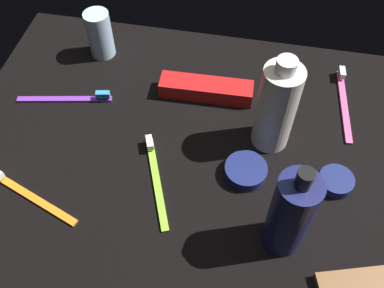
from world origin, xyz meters
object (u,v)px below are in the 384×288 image
Objects in this scene: toothbrush_lime at (156,175)px; cream_tin_right at (246,171)px; toothbrush_purple at (70,98)px; deodorant_stick at (100,34)px; toothbrush_pink at (344,100)px; snack_bar_brown at (354,284)px; toothbrush_orange at (27,193)px; cream_tin_left at (336,181)px; bodywash_bottle at (277,107)px; toothpaste_box_red at (207,89)px; lotion_bottle at (290,214)px.

cream_tin_right is at bearing 13.07° from toothbrush_lime.
deodorant_stick is at bearing 81.30° from toothbrush_purple.
toothbrush_pink is 35.50cm from snack_bar_brown.
deodorant_stick reaches higher than toothbrush_orange.
toothbrush_purple and toothbrush_pink have the same top height.
cream_tin_left is at bearing 3.02° from cream_tin_right.
bodywash_bottle reaches higher than toothbrush_orange.
deodorant_stick reaches higher than cream_tin_right.
lotion_bottle is at bearing -61.25° from toothpaste_box_red.
bodywash_bottle is 1.08× the size of toothbrush_orange.
toothbrush_purple is 58.04cm from snack_bar_brown.
toothbrush_orange is at bearing -92.77° from deodorant_stick.
snack_bar_brown is at bearing -26.94° from lotion_bottle.
toothpaste_box_red is (-25.77, -3.20, 0.99)cm from toothbrush_pink.
cream_tin_right is at bearing -16.59° from toothbrush_purple.
toothbrush_purple is 1.02× the size of toothpaste_box_red.
toothbrush_pink is at bearing -5.27° from deodorant_stick.
lotion_bottle is 1.06× the size of toothpaste_box_red.
toothpaste_box_red is at bearing 146.76° from cream_tin_left.
toothbrush_pink is at bearing 10.38° from toothbrush_purple.
deodorant_stick is at bearing 159.80° from toothpaste_box_red.
toothbrush_purple and toothbrush_orange have the same top height.
bodywash_bottle reaches higher than toothbrush_lime.
cream_tin_left is at bearing -26.39° from deodorant_stick.
bodywash_bottle is 2.64× the size of cream_tin_right.
toothbrush_lime is at bearing -106.72° from toothpaste_box_red.
lotion_bottle is 3.24× the size of cream_tin_left.
deodorant_stick is at bearing 138.50° from lotion_bottle.
cream_tin_left is at bearing 81.36° from snack_bar_brown.
toothbrush_orange is 0.98× the size of toothpaste_box_red.
toothbrush_pink is at bearing 71.94° from lotion_bottle.
deodorant_stick reaches higher than toothbrush_lime.
toothbrush_lime is 14.98cm from cream_tin_right.
toothpaste_box_red is (-12.61, 8.29, -6.96)cm from bodywash_bottle.
toothbrush_lime is 2.98× the size of cream_tin_left.
toothbrush_lime is (17.98, -27.61, -4.29)cm from deodorant_stick.
bodywash_bottle is at bearing -35.16° from toothpaste_box_red.
snack_bar_brown is (10.50, -5.34, -7.39)cm from lotion_bottle.
deodorant_stick reaches higher than snack_bar_brown.
cream_tin_left is (48.94, 11.43, 0.36)cm from toothbrush_orange.
bodywash_bottle is at bearing 32.96° from toothbrush_lime.
toothpaste_box_red is at bearing -18.36° from deodorant_stick.
snack_bar_brown is at bearing -21.36° from toothbrush_lime.
bodywash_bottle is 15.57cm from cream_tin_left.
lotion_bottle reaches higher than snack_bar_brown.
lotion_bottle reaches higher than toothbrush_pink.
lotion_bottle is at bearing -18.42° from toothbrush_lime.
toothpaste_box_red is 28.69cm from cream_tin_left.
toothpaste_box_red is (24.95, 27.16, 0.99)cm from toothbrush_orange.
bodywash_bottle reaches higher than cream_tin_right.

